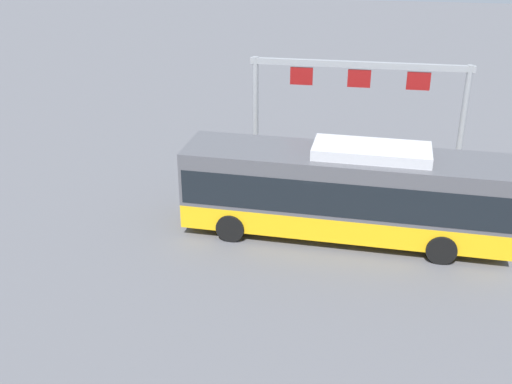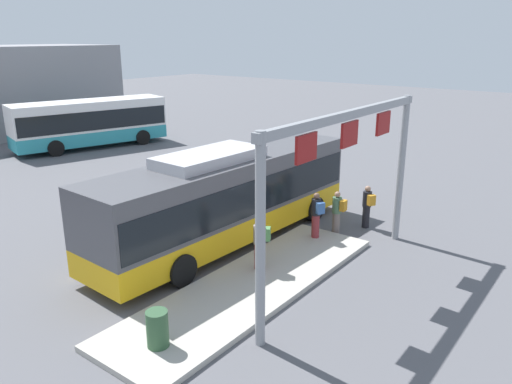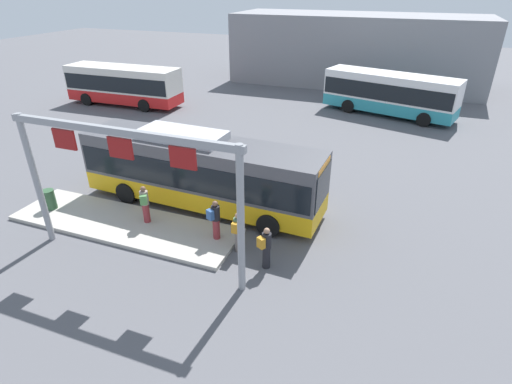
# 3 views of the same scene
# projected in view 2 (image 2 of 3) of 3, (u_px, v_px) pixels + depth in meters

# --- Properties ---
(ground_plane) EXTENTS (120.00, 120.00, 0.00)m
(ground_plane) POSITION_uv_depth(u_px,v_px,m) (229.00, 241.00, 18.14)
(ground_plane) COLOR #56565B
(platform_curb) EXTENTS (10.00, 2.80, 0.16)m
(platform_curb) POSITION_uv_depth(u_px,v_px,m) (252.00, 285.00, 14.76)
(platform_curb) COLOR #B2ADA3
(platform_curb) RESTS_ON ground
(bus_main) EXTENTS (11.23, 3.04, 3.46)m
(bus_main) POSITION_uv_depth(u_px,v_px,m) (228.00, 194.00, 17.60)
(bus_main) COLOR #EAAD14
(bus_main) RESTS_ON ground
(bus_background_right) EXTENTS (10.10, 5.02, 3.10)m
(bus_background_right) POSITION_uv_depth(u_px,v_px,m) (90.00, 121.00, 32.93)
(bus_background_right) COLOR teal
(bus_background_right) RESTS_ON ground
(person_boarding) EXTENTS (0.52, 0.60, 1.67)m
(person_boarding) POSITION_uv_depth(u_px,v_px,m) (367.00, 206.00, 19.20)
(person_boarding) COLOR black
(person_boarding) RESTS_ON ground
(person_waiting_near) EXTENTS (0.35, 0.53, 1.67)m
(person_waiting_near) POSITION_uv_depth(u_px,v_px,m) (337.00, 212.00, 18.53)
(person_waiting_near) COLOR slate
(person_waiting_near) RESTS_ON ground
(person_waiting_mid) EXTENTS (0.50, 0.60, 1.67)m
(person_waiting_mid) POSITION_uv_depth(u_px,v_px,m) (316.00, 214.00, 17.83)
(person_waiting_mid) COLOR maroon
(person_waiting_mid) RESTS_ON platform_curb
(person_waiting_far) EXTENTS (0.53, 0.61, 1.67)m
(person_waiting_far) POSITION_uv_depth(u_px,v_px,m) (260.00, 242.00, 15.39)
(person_waiting_far) COLOR maroon
(person_waiting_far) RESTS_ON platform_curb
(platform_sign_gantry) EXTENTS (8.68, 0.24, 5.20)m
(platform_sign_gantry) POSITION_uv_depth(u_px,v_px,m) (348.00, 161.00, 14.16)
(platform_sign_gantry) COLOR gray
(platform_sign_gantry) RESTS_ON ground
(trash_bin) EXTENTS (0.52, 0.52, 0.90)m
(trash_bin) POSITION_uv_depth(u_px,v_px,m) (157.00, 329.00, 11.63)
(trash_bin) COLOR #2D5133
(trash_bin) RESTS_ON platform_curb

